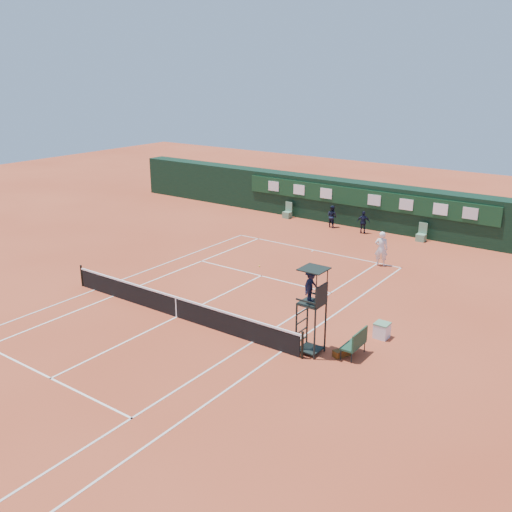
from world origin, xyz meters
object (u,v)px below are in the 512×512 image
(player_bench, at_px, (356,342))
(cooler, at_px, (382,330))
(tennis_net, at_px, (176,306))
(player, at_px, (381,249))
(umpire_chair, at_px, (312,293))

(player_bench, height_order, cooler, player_bench)
(tennis_net, bearing_deg, player_bench, 9.37)
(player, bearing_deg, player_bench, 87.81)
(player, bearing_deg, tennis_net, 47.99)
(tennis_net, xyz_separation_m, player, (4.36, 11.60, 0.46))
(cooler, relative_size, player, 0.33)
(tennis_net, xyz_separation_m, cooler, (8.10, 3.37, -0.18))
(player_bench, height_order, player, player)
(cooler, bearing_deg, umpire_chair, -121.68)
(player, bearing_deg, umpire_chair, 79.01)
(umpire_chair, height_order, player, umpire_chair)
(cooler, height_order, player, player)
(player_bench, bearing_deg, tennis_net, -170.63)
(tennis_net, relative_size, cooler, 20.00)
(umpire_chair, bearing_deg, player_bench, 24.53)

